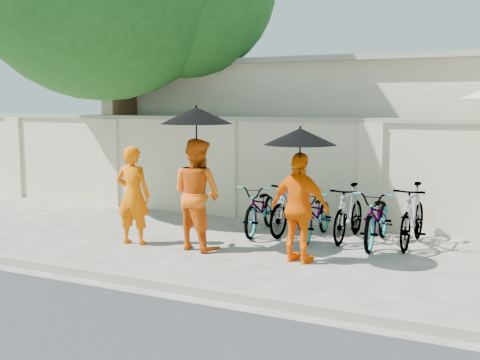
% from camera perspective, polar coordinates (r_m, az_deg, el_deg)
% --- Properties ---
extents(ground, '(80.00, 80.00, 0.00)m').
position_cam_1_polar(ground, '(9.53, -4.42, -7.07)').
color(ground, '#AEAAA1').
extents(kerb, '(40.00, 0.16, 0.12)m').
position_cam_1_polar(kerb, '(8.15, -10.61, -9.24)').
color(kerb, gray).
rests_on(kerb, ground).
extents(compound_wall, '(20.00, 0.30, 2.00)m').
position_cam_1_polar(compound_wall, '(11.81, 7.71, 0.64)').
color(compound_wall, beige).
rests_on(compound_wall, ground).
extents(building_behind, '(14.00, 6.00, 3.20)m').
position_cam_1_polar(building_behind, '(15.19, 15.95, 4.19)').
color(building_behind, beige).
rests_on(building_behind, ground).
extents(monk_left, '(0.65, 0.48, 1.66)m').
position_cam_1_polar(monk_left, '(10.21, -10.12, -1.44)').
color(monk_left, '#FC6800').
rests_on(monk_left, ground).
extents(monk_center, '(1.01, 0.87, 1.80)m').
position_cam_1_polar(monk_center, '(9.73, -4.11, -1.34)').
color(monk_center, '#EA5C0C').
rests_on(monk_center, ground).
extents(parasol_center, '(1.15, 1.15, 1.28)m').
position_cam_1_polar(parasol_center, '(9.52, -4.17, 6.11)').
color(parasol_center, black).
rests_on(parasol_center, ground).
extents(monk_right, '(1.02, 0.58, 1.65)m').
position_cam_1_polar(monk_right, '(8.93, 5.70, -2.65)').
color(monk_right, '#FF6700').
rests_on(monk_right, ground).
extents(parasol_right, '(1.06, 1.06, 1.07)m').
position_cam_1_polar(parasol_right, '(8.72, 5.73, 4.13)').
color(parasol_right, black).
rests_on(parasol_right, ground).
extents(bike_0, '(0.83, 1.80, 0.91)m').
position_cam_1_polar(bike_0, '(10.98, 2.00, -2.68)').
color(bike_0, '#AFAFAF').
rests_on(bike_0, ground).
extents(bike_1, '(0.62, 1.67, 0.98)m').
position_cam_1_polar(bike_1, '(10.91, 4.92, -2.58)').
color(bike_1, '#AFAFAF').
rests_on(bike_1, ground).
extents(bike_2, '(0.67, 1.70, 0.88)m').
position_cam_1_polar(bike_2, '(10.57, 7.27, -3.22)').
color(bike_2, '#AFAFAF').
rests_on(bike_2, ground).
extents(bike_3, '(0.47, 1.63, 0.97)m').
position_cam_1_polar(bike_3, '(10.52, 10.26, -3.06)').
color(bike_3, '#AFAFAF').
rests_on(bike_3, ground).
extents(bike_4, '(0.73, 1.85, 0.95)m').
position_cam_1_polar(bike_4, '(10.26, 12.92, -3.46)').
color(bike_4, '#AFAFAF').
rests_on(bike_4, ground).
extents(bike_5, '(0.52, 1.75, 1.05)m').
position_cam_1_polar(bike_5, '(10.31, 16.06, -3.24)').
color(bike_5, '#AFAFAF').
rests_on(bike_5, ground).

